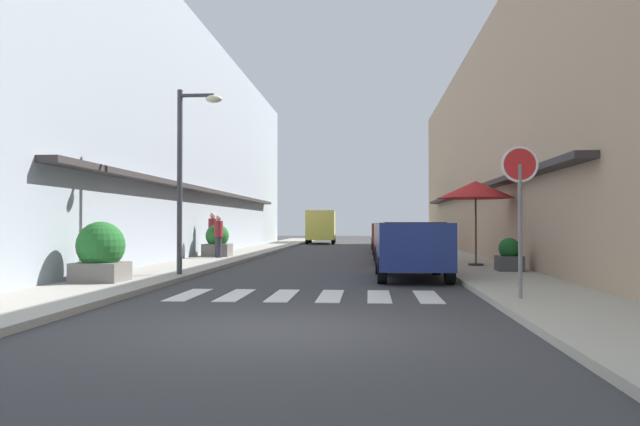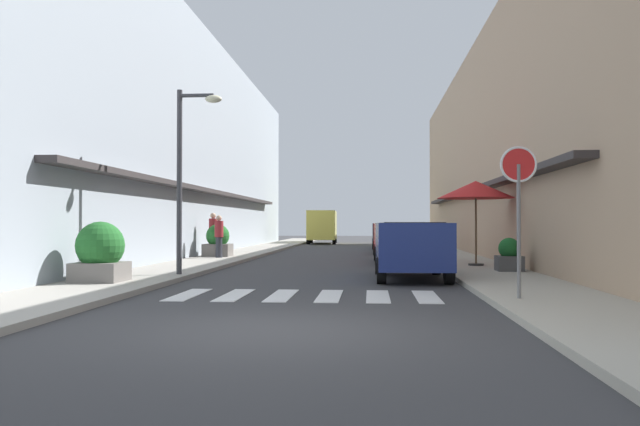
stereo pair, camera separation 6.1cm
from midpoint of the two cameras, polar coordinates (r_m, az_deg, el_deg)
ground_plane at (r=26.48m, az=1.80°, el=-4.06°), size 98.11×98.11×0.00m
sidewalk_left at (r=27.08m, az=-7.93°, el=-3.86°), size 2.38×62.43×0.12m
sidewalk_right at (r=26.65m, az=11.68°, el=-3.89°), size 2.38×62.43×0.12m
building_row_left at (r=29.44m, az=-14.45°, el=5.92°), size 5.50×42.14×9.89m
building_row_right at (r=28.69m, az=18.70°, el=5.49°), size 5.50×42.14×9.26m
crosswalk at (r=12.77m, az=-1.15°, el=-7.37°), size 5.20×2.20×0.01m
parked_car_near at (r=16.72m, az=8.22°, el=-2.70°), size 1.83×4.30×1.47m
parked_car_mid at (r=23.53m, az=7.14°, el=-2.20°), size 1.84×3.98×1.47m
parked_car_far at (r=30.43m, az=6.54°, el=-1.91°), size 1.87×4.30×1.47m
parked_car_distant at (r=36.82m, az=6.19°, el=-1.75°), size 1.91×4.20×1.47m
delivery_van at (r=46.04m, az=0.24°, el=-0.99°), size 2.14×5.46×2.37m
round_street_sign at (r=11.85m, az=17.41°, el=2.69°), size 0.65×0.07×2.69m
street_lamp at (r=17.06m, az=-11.65°, el=4.66°), size 1.19×0.28×4.81m
cafe_umbrella at (r=20.72m, az=13.78°, el=2.00°), size 2.42×2.42×2.66m
planter_corner at (r=15.40m, az=-18.88°, el=-3.37°), size 1.09×1.09×1.36m
planter_midblock at (r=18.59m, az=16.59°, el=-3.67°), size 0.70×0.70×0.92m
planter_far at (r=26.18m, az=-9.03°, el=-2.52°), size 1.06×1.06×1.29m
pedestrian_walking_near at (r=26.42m, az=-9.44°, el=-1.78°), size 0.34×0.34×1.76m
pedestrian_walking_far at (r=25.12m, az=-8.92°, el=-1.98°), size 0.34×0.34×1.64m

